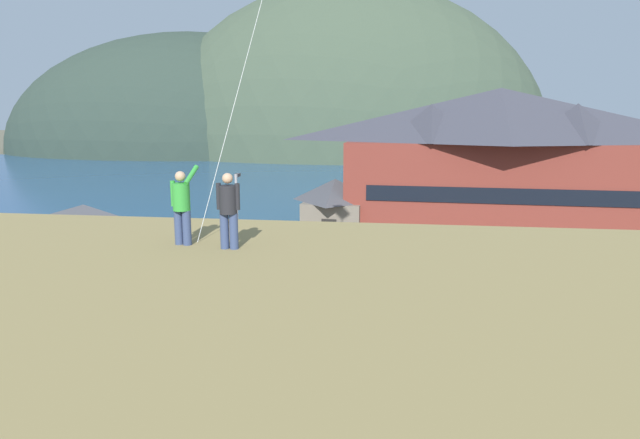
# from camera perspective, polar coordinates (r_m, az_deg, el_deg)

# --- Properties ---
(ground_plane) EXTENTS (600.00, 600.00, 0.00)m
(ground_plane) POSITION_cam_1_polar(r_m,az_deg,el_deg) (24.70, -4.36, -12.46)
(ground_plane) COLOR #66604C
(parking_lot_pad) EXTENTS (40.00, 20.00, 0.10)m
(parking_lot_pad) POSITION_cam_1_polar(r_m,az_deg,el_deg) (29.25, -2.27, -8.53)
(parking_lot_pad) COLOR gray
(parking_lot_pad) RESTS_ON ground
(bay_water) EXTENTS (360.00, 84.00, 0.03)m
(bay_water) POSITION_cam_1_polar(r_m,az_deg,el_deg) (82.87, 4.45, 4.12)
(bay_water) COLOR navy
(bay_water) RESTS_ON ground
(far_hill_west_ridge) EXTENTS (99.79, 62.46, 61.26)m
(far_hill_west_ridge) POSITION_cam_1_polar(r_m,az_deg,el_deg) (151.62, -13.36, 6.93)
(far_hill_west_ridge) COLOR #2D3D33
(far_hill_west_ridge) RESTS_ON ground
(far_hill_east_peak) EXTENTS (99.25, 67.90, 82.68)m
(far_hill_east_peak) POSITION_cam_1_polar(r_m,az_deg,el_deg) (140.96, 2.71, 6.93)
(far_hill_east_peak) COLOR #42513D
(far_hill_east_peak) RESTS_ON ground
(harbor_lodge) EXTENTS (24.04, 10.68, 11.73)m
(harbor_lodge) POSITION_cam_1_polar(r_m,az_deg,el_deg) (43.50, 18.06, 5.69)
(harbor_lodge) COLOR brown
(harbor_lodge) RESTS_ON ground
(storage_shed_near_lot) EXTENTS (7.43, 4.76, 4.96)m
(storage_shed_near_lot) POSITION_cam_1_polar(r_m,az_deg,el_deg) (32.90, -23.21, -2.65)
(storage_shed_near_lot) COLOR #756B5B
(storage_shed_near_lot) RESTS_ON ground
(storage_shed_waterside) EXTENTS (5.12, 5.57, 5.02)m
(storage_shed_waterside) POSITION_cam_1_polar(r_m,az_deg,el_deg) (41.67, 1.59, 0.99)
(storage_shed_waterside) COLOR #756B5B
(storage_shed_waterside) RESTS_ON ground
(wharf_dock) EXTENTS (3.20, 12.87, 0.70)m
(wharf_dock) POSITION_cam_1_polar(r_m,az_deg,el_deg) (55.46, 4.46, 1.09)
(wharf_dock) COLOR #70604C
(wharf_dock) RESTS_ON ground
(moored_boat_wharfside) EXTENTS (2.23, 5.94, 2.16)m
(moored_boat_wharfside) POSITION_cam_1_polar(r_m,az_deg,el_deg) (56.58, 1.24, 1.70)
(moored_boat_wharfside) COLOR #23564C
(moored_boat_wharfside) RESTS_ON ground
(parked_car_lone_by_shed) EXTENTS (4.31, 2.27, 1.82)m
(parked_car_lone_by_shed) POSITION_cam_1_polar(r_m,az_deg,el_deg) (29.64, 1.68, -6.20)
(parked_car_lone_by_shed) COLOR #236633
(parked_car_lone_by_shed) RESTS_ON parking_lot_pad
(parked_car_back_row_left) EXTENTS (4.29, 2.23, 1.82)m
(parked_car_back_row_left) POSITION_cam_1_polar(r_m,az_deg,el_deg) (24.93, 12.41, -9.83)
(parked_car_back_row_left) COLOR slate
(parked_car_back_row_left) RESTS_ON parking_lot_pad
(parked_car_mid_row_far) EXTENTS (4.29, 2.23, 1.82)m
(parked_car_mid_row_far) POSITION_cam_1_polar(r_m,az_deg,el_deg) (26.64, -13.67, -8.52)
(parked_car_mid_row_far) COLOR red
(parked_car_mid_row_far) RESTS_ON parking_lot_pad
(parked_car_back_row_right) EXTENTS (4.22, 2.09, 1.82)m
(parked_car_back_row_right) POSITION_cam_1_polar(r_m,az_deg,el_deg) (31.35, 27.68, -6.52)
(parked_car_back_row_right) COLOR navy
(parked_car_back_row_right) RESTS_ON parking_lot_pad
(parked_car_corner_spot) EXTENTS (4.29, 2.23, 1.82)m
(parked_car_corner_spot) POSITION_cam_1_polar(r_m,az_deg,el_deg) (25.26, -1.07, -9.29)
(parked_car_corner_spot) COLOR #236633
(parked_car_corner_spot) RESTS_ON parking_lot_pad
(parked_car_front_row_red) EXTENTS (4.25, 2.15, 1.82)m
(parked_car_front_row_red) POSITION_cam_1_polar(r_m,az_deg,el_deg) (30.61, 14.67, -6.00)
(parked_car_front_row_red) COLOR #B28923
(parked_car_front_row_red) RESTS_ON parking_lot_pad
(parked_car_front_row_end) EXTENTS (4.27, 2.19, 1.82)m
(parked_car_front_row_end) POSITION_cam_1_polar(r_m,az_deg,el_deg) (26.08, 23.65, -9.58)
(parked_car_front_row_end) COLOR #236633
(parked_car_front_row_end) RESTS_ON parking_lot_pad
(parked_car_mid_row_near) EXTENTS (4.31, 2.27, 1.82)m
(parked_car_mid_row_near) POSITION_cam_1_polar(r_m,az_deg,el_deg) (32.22, -8.73, -4.92)
(parked_car_mid_row_near) COLOR slate
(parked_car_mid_row_near) RESTS_ON parking_lot_pad
(parking_light_pole) EXTENTS (0.24, 0.78, 6.06)m
(parking_light_pole) POSITION_cam_1_polar(r_m,az_deg,el_deg) (34.69, -8.66, 0.60)
(parking_light_pole) COLOR #ADADB2
(parking_light_pole) RESTS_ON parking_lot_pad
(person_kite_flyer) EXTENTS (0.59, 0.63, 1.86)m
(person_kite_flyer) POSITION_cam_1_polar(r_m,az_deg,el_deg) (13.12, -14.27, 1.50)
(person_kite_flyer) COLOR #384770
(person_kite_flyer) RESTS_ON grassy_hill_foreground
(person_companion) EXTENTS (0.55, 0.40, 1.74)m
(person_companion) POSITION_cam_1_polar(r_m,az_deg,el_deg) (12.48, -9.56, 1.14)
(person_companion) COLOR #384770
(person_companion) RESTS_ON grassy_hill_foreground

